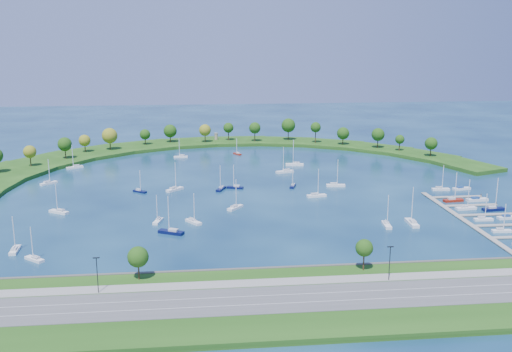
{
  "coord_description": "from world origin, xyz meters",
  "views": [
    {
      "loc": [
        -23.06,
        -262.6,
        68.11
      ],
      "look_at": [
        5.0,
        5.0,
        4.0
      ],
      "focal_mm": 40.81,
      "sensor_mm": 36.0,
      "label": 1
    }
  ],
  "objects": [
    {
      "name": "moored_boat_14",
      "position": [
        -24.75,
        -52.12,
        0.9
      ],
      "size": [
        6.42,
        7.84,
        11.76
      ],
      "rotation": [
        0.0,
        0.0,
        5.32
      ],
      "color": "white",
      "rests_on": "ground"
    },
    {
      "name": "breakwater",
      "position": [
        -46.33,
        48.72,
        0.99
      ],
      "size": [
        286.74,
        247.64,
        2.0
      ],
      "color": "#1C4612",
      "rests_on": "ground"
    },
    {
      "name": "docked_boat_7",
      "position": [
        96.0,
        -48.42,
        0.95
      ],
      "size": [
        9.45,
        3.49,
        13.57
      ],
      "rotation": [
        0.0,
        0.0,
        0.1
      ],
      "color": "#090F3A",
      "rests_on": "ground"
    },
    {
      "name": "docked_boat_4",
      "position": [
        85.54,
        -60.57,
        0.87
      ],
      "size": [
        7.32,
        2.29,
        10.65
      ],
      "rotation": [
        0.0,
        0.0,
        -0.04
      ],
      "color": "white",
      "rests_on": "ground"
    },
    {
      "name": "moored_boat_18",
      "position": [
        -78.01,
        -33.86,
        0.93
      ],
      "size": [
        8.65,
        6.76,
        12.81
      ],
      "rotation": [
        0.0,
        0.0,
        2.57
      ],
      "color": "white",
      "rests_on": "ground"
    },
    {
      "name": "dock_system",
      "position": [
        85.3,
        -61.0,
        0.35
      ],
      "size": [
        24.28,
        82.0,
        1.6
      ],
      "color": "gray",
      "rests_on": "ground"
    },
    {
      "name": "moored_boat_15",
      "position": [
        -32.06,
        72.2,
        0.9
      ],
      "size": [
        7.99,
        2.25,
        11.75
      ],
      "rotation": [
        0.0,
        0.0,
        3.14
      ],
      "color": "white",
      "rests_on": "ground"
    },
    {
      "name": "moored_boat_0",
      "position": [
        -87.85,
        49.24,
        0.93
      ],
      "size": [
        8.82,
        6.49,
        12.88
      ],
      "rotation": [
        0.0,
        0.0,
        3.66
      ],
      "color": "white",
      "rests_on": "ground"
    },
    {
      "name": "docked_boat_6",
      "position": [
        85.51,
        -45.88,
        0.92
      ],
      "size": [
        8.78,
        3.3,
        12.61
      ],
      "rotation": [
        0.0,
        0.0,
        0.11
      ],
      "color": "white",
      "rests_on": "ground"
    },
    {
      "name": "moored_boat_21",
      "position": [
        1.4,
        77.87,
        0.85
      ],
      "size": [
        4.82,
        6.65,
        9.69
      ],
      "rotation": [
        0.0,
        0.0,
        2.08
      ],
      "color": "maroon",
      "rests_on": "ground"
    },
    {
      "name": "docked_boat_5",
      "position": [
        95.98,
        -59.51,
        0.63
      ],
      "size": [
        8.57,
        3.04,
        1.72
      ],
      "rotation": [
        0.0,
        0.0,
        0.08
      ],
      "color": "white",
      "rests_on": "ground"
    },
    {
      "name": "docked_boat_11",
      "position": [
        97.88,
        -15.33,
        0.63
      ],
      "size": [
        8.63,
        3.53,
        1.71
      ],
      "rotation": [
        0.0,
        0.0,
        0.14
      ],
      "color": "white",
      "rests_on": "ground"
    },
    {
      "name": "moored_boat_11",
      "position": [
        46.56,
        -63.42,
        0.91
      ],
      "size": [
        3.18,
        8.45,
        12.13
      ],
      "rotation": [
        0.0,
        0.0,
        4.61
      ],
      "color": "white",
      "rests_on": "ground"
    },
    {
      "name": "moored_boat_10",
      "position": [
        -93.5,
        15.04,
        0.91
      ],
      "size": [
        7.56,
        7.34,
        12.11
      ],
      "rotation": [
        0.0,
        0.0,
        0.76
      ],
      "color": "white",
      "rests_on": "ground"
    },
    {
      "name": "moored_boat_3",
      "position": [
        21.6,
        -2.32,
        0.86
      ],
      "size": [
        4.17,
        7.17,
        10.17
      ],
      "rotation": [
        0.0,
        0.0,
        4.37
      ],
      "color": "#090F3A",
      "rests_on": "ground"
    },
    {
      "name": "moored_boat_13",
      "position": [
        -12.13,
        -4.38,
        0.9
      ],
      "size": [
        5.2,
        8.32,
        11.87
      ],
      "rotation": [
        0.0,
        0.0,
        4.32
      ],
      "color": "#090F3A",
      "rests_on": "ground"
    },
    {
      "name": "south_shoreline",
      "position": [
        0.03,
        -122.88,
        1.0
      ],
      "size": [
        420.0,
        43.1,
        11.6
      ],
      "color": "#1C4612",
      "rests_on": "ground"
    },
    {
      "name": "harbor_tower",
      "position": [
        -9.62,
        120.3,
        4.3
      ],
      "size": [
        2.6,
        2.6,
        4.48
      ],
      "color": "gray",
      "rests_on": "breakwater"
    },
    {
      "name": "docked_boat_8",
      "position": [
        85.51,
        -33.98,
        0.93
      ],
      "size": [
        8.83,
        3.31,
        12.67
      ],
      "rotation": [
        0.0,
        0.0,
        0.11
      ],
      "color": "maroon",
      "rests_on": "ground"
    },
    {
      "name": "moored_boat_12",
      "position": [
        56.66,
        -62.46,
        0.98
      ],
      "size": [
        3.09,
        9.78,
        14.23
      ],
      "rotation": [
        0.0,
        0.0,
        1.53
      ],
      "color": "white",
      "rests_on": "ground"
    },
    {
      "name": "docked_boat_10",
      "position": [
        87.92,
        -15.34,
        0.9
      ],
      "size": [
        8.11,
        2.75,
        11.73
      ],
      "rotation": [
        0.0,
        0.0,
        -0.07
      ],
      "color": "white",
      "rests_on": "ground"
    },
    {
      "name": "docked_boat_9",
      "position": [
        95.96,
        -34.26,
        0.7
      ],
      "size": [
        9.59,
        3.45,
        1.92
      ],
      "rotation": [
        0.0,
        0.0,
        0.09
      ],
      "color": "white",
      "rests_on": "ground"
    },
    {
      "name": "moored_boat_16",
      "position": [
        -32.59,
        -63.68,
        0.97
      ],
      "size": [
        9.62,
        6.6,
        13.88
      ],
      "rotation": [
        0.0,
        0.0,
        2.68
      ],
      "color": "#090F3A",
      "rests_on": "ground"
    },
    {
      "name": "moored_boat_8",
      "position": [
        -74.32,
        -85.12,
        0.88
      ],
      "size": [
        7.04,
        6.41,
        10.96
      ],
      "rotation": [
        0.0,
        0.0,
        2.44
      ],
      "color": "white",
      "rests_on": "ground"
    },
    {
      "name": "moored_boat_7",
      "position": [
        28.99,
        -20.56,
        0.92
      ],
      "size": [
        8.86,
        3.73,
        12.62
      ],
      "rotation": [
        0.0,
        0.0,
        0.16
      ],
      "color": "white",
      "rests_on": "ground"
    },
    {
      "name": "moored_boat_5",
      "position": [
        22.34,
        27.27,
        0.96
      ],
      "size": [
        9.66,
        5.11,
        13.68
      ],
      "rotation": [
        0.0,
        0.0,
        3.43
      ],
      "color": "white",
      "rests_on": "ground"
    },
    {
      "name": "docked_boat_2",
      "position": [
        85.54,
        -74.28,
        0.87
      ],
      "size": [
        7.25,
        2.38,
        10.52
      ],
      "rotation": [
        0.0,
        0.0,
        -0.05
      ],
      "color": "white",
      "rests_on": "ground"
    },
    {
      "name": "ground",
      "position": [
        0.0,
        0.0,
        0.0
      ],
      "size": [
        700.0,
        700.0,
        0.0
      ],
      "primitive_type": "plane",
      "color": "#07203E",
      "rests_on": "ground"
    },
    {
      "name": "moored_boat_9",
      "position": [
        -33.29,
        -3.22,
        0.94
      ],
      "size": [
        8.1,
        8.09,
        13.15
      ],
      "rotation": [
        0.0,
        0.0,
        0.78
      ],
      "color": "white",
      "rests_on": "ground"
    },
    {
      "name": "breakwater_trees",
      "position": [
        -13.42,
        88.9,
        10.21
      ],
      "size": [
        240.96,
        90.33,
        14.45
      ],
      "color": "#382314",
      "rests_on": "breakwater"
    },
    {
      "name": "moored_boat_2",
      "position": [
        -38.1,
        -49.77,
        0.88
      ],
      "size": [
        3.83,
        7.69,
        10.89
      ],
      "rotation": [
        0.0,
        0.0,
        4.46
      ],
      "color": "white",
      "rests_on": "ground"
    },
    {
      "name": "moored_boat_20",
      "position": [
        -7.79,
        -35.29,
        0.91
      ],
      "size": [
        7.09,
        7.94,
        12.26
      ],
      "rotation": [
        0.0,
        0.0,
        0.88
      ],
      "color": "white",
      "rests_on": "ground"
    },
    {
      "name": "moored_boat_19",
      "position": [
        -5.45,
        -2.26,
        0.89
      ],
      "size": [
        7.98,
        4.55,
        11.31
      ],
      "rotation": [
        0.0,
        0.0,
        2.81
      ],
      "color": "#090F3A",
      "rests_on": "ground"
    },
    {
      "name": "moored_boat_6",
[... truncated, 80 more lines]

